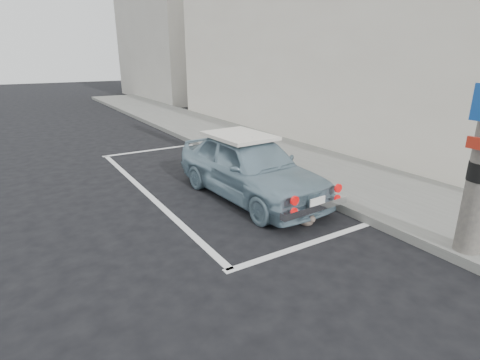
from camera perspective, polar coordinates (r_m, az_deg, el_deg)
name	(u,v)px	position (r m, az deg, el deg)	size (l,w,h in m)	color
ground	(264,239)	(5.96, 3.66, -8.94)	(80.00, 80.00, 0.00)	black
sidewalk	(324,171)	(9.30, 12.66, 1.37)	(2.80, 40.00, 0.15)	slate
shop_building	(362,29)	(12.58, 18.05, 21.06)	(3.50, 18.00, 7.00)	silver
building_far	(165,34)	(26.09, -11.35, 20.95)	(3.50, 10.00, 8.00)	#ADA79D
pline_rear	(309,243)	(5.90, 10.53, -9.49)	(3.00, 0.12, 0.01)	silver
pline_front	(153,150)	(11.70, -13.05, 4.49)	(3.00, 0.12, 0.01)	silver
pline_side	(146,193)	(8.09, -14.12, -1.87)	(0.12, 7.00, 0.01)	silver
retro_coupe	(250,166)	(7.44, 1.51, 2.09)	(1.69, 3.80, 1.27)	#7694A4
cat	(306,220)	(6.44, 10.01, -5.99)	(0.26, 0.43, 0.23)	#695F50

